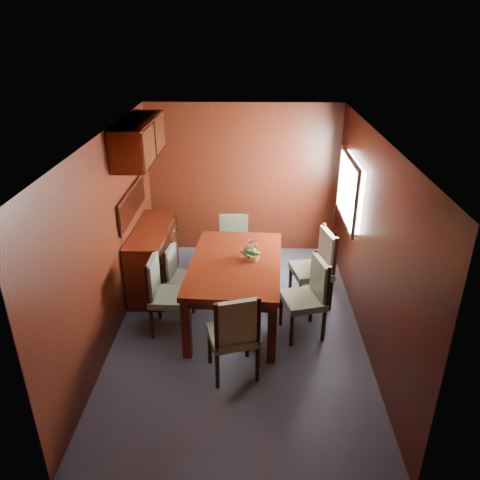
{
  "coord_description": "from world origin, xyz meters",
  "views": [
    {
      "loc": [
        0.15,
        -4.84,
        3.51
      ],
      "look_at": [
        0.0,
        0.35,
        1.05
      ],
      "focal_mm": 35.0,
      "sensor_mm": 36.0,
      "label": 1
    }
  ],
  "objects_px": {
    "dining_table": "(236,270)",
    "flower_centerpiece": "(250,250)",
    "sideboard": "(153,257)",
    "chair_left_near": "(163,290)",
    "chair_right_near": "(310,293)",
    "chair_head": "(235,332)"
  },
  "relations": [
    {
      "from": "dining_table",
      "to": "flower_centerpiece",
      "type": "xyz_separation_m",
      "value": [
        0.18,
        0.08,
        0.23
      ]
    },
    {
      "from": "sideboard",
      "to": "chair_left_near",
      "type": "distance_m",
      "value": 1.1
    },
    {
      "from": "chair_right_near",
      "to": "chair_head",
      "type": "xyz_separation_m",
      "value": [
        -0.86,
        -0.82,
        0.02
      ]
    },
    {
      "from": "chair_right_near",
      "to": "dining_table",
      "type": "bearing_deg",
      "value": 58.24
    },
    {
      "from": "dining_table",
      "to": "chair_right_near",
      "type": "relative_size",
      "value": 1.79
    },
    {
      "from": "dining_table",
      "to": "chair_right_near",
      "type": "distance_m",
      "value": 0.94
    },
    {
      "from": "flower_centerpiece",
      "to": "chair_head",
      "type": "bearing_deg",
      "value": -97.14
    },
    {
      "from": "flower_centerpiece",
      "to": "dining_table",
      "type": "bearing_deg",
      "value": -154.61
    },
    {
      "from": "sideboard",
      "to": "flower_centerpiece",
      "type": "bearing_deg",
      "value": -27.19
    },
    {
      "from": "chair_left_near",
      "to": "chair_head",
      "type": "xyz_separation_m",
      "value": [
        0.89,
        -0.84,
        0.03
      ]
    },
    {
      "from": "dining_table",
      "to": "chair_left_near",
      "type": "relative_size",
      "value": 1.83
    },
    {
      "from": "chair_left_near",
      "to": "dining_table",
      "type": "bearing_deg",
      "value": 108.18
    },
    {
      "from": "flower_centerpiece",
      "to": "sideboard",
      "type": "bearing_deg",
      "value": 152.81
    },
    {
      "from": "chair_right_near",
      "to": "chair_head",
      "type": "distance_m",
      "value": 1.19
    },
    {
      "from": "chair_right_near",
      "to": "flower_centerpiece",
      "type": "distance_m",
      "value": 0.88
    },
    {
      "from": "chair_left_near",
      "to": "flower_centerpiece",
      "type": "xyz_separation_m",
      "value": [
        1.04,
        0.34,
        0.39
      ]
    },
    {
      "from": "chair_right_near",
      "to": "flower_centerpiece",
      "type": "bearing_deg",
      "value": 48.67
    },
    {
      "from": "sideboard",
      "to": "chair_right_near",
      "type": "distance_m",
      "value": 2.35
    },
    {
      "from": "chair_left_near",
      "to": "chair_head",
      "type": "distance_m",
      "value": 1.23
    },
    {
      "from": "sideboard",
      "to": "chair_right_near",
      "type": "bearing_deg",
      "value": -27.15
    },
    {
      "from": "chair_left_near",
      "to": "chair_head",
      "type": "relative_size",
      "value": 0.95
    },
    {
      "from": "sideboard",
      "to": "chair_head",
      "type": "distance_m",
      "value": 2.26
    }
  ]
}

